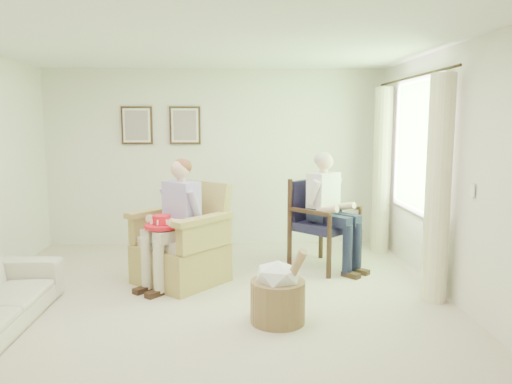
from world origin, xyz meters
TOP-DOWN VIEW (x-y plane):
  - floor at (0.00, 0.00)m, footprint 5.50×5.50m
  - back_wall at (0.00, 2.75)m, footprint 5.00×0.04m
  - front_wall at (0.00, -2.75)m, footprint 5.00×0.04m
  - right_wall at (2.50, 0.00)m, footprint 0.04×5.50m
  - ceiling at (0.00, 0.00)m, footprint 5.00×5.50m
  - window at (2.46, 1.20)m, footprint 0.13×2.50m
  - curtain_left at (2.33, 0.22)m, footprint 0.34×0.34m
  - curtain_right at (2.33, 2.18)m, footprint 0.34×0.34m
  - framed_print_left at (-1.15, 2.71)m, footprint 0.45×0.05m
  - framed_print_right at (-0.45, 2.71)m, footprint 0.45×0.05m
  - wicker_armchair at (-0.35, 0.93)m, footprint 0.89×0.88m
  - wood_armchair at (1.41, 1.50)m, footprint 0.71×0.67m
  - person_wicker at (-0.35, 0.78)m, footprint 0.40×0.63m
  - person_dark at (1.41, 1.32)m, footprint 0.40×0.63m
  - red_hat at (-0.52, 0.64)m, footprint 0.37×0.37m
  - hatbox at (0.67, -0.31)m, footprint 0.63×0.63m

SIDE VIEW (x-z plane):
  - floor at x=0.00m, z-range 0.00..0.00m
  - hatbox at x=0.67m, z-range -0.08..0.66m
  - wicker_armchair at x=-0.35m, z-range -0.21..0.93m
  - wood_armchair at x=1.41m, z-range 0.05..1.15m
  - red_hat at x=-0.52m, z-range 0.67..0.81m
  - person_wicker at x=-0.35m, z-range 0.13..1.53m
  - person_dark at x=1.41m, z-range 0.14..1.57m
  - curtain_left at x=2.33m, z-range 0.00..2.30m
  - curtain_right at x=2.33m, z-range 0.00..2.30m
  - back_wall at x=0.00m, z-range 0.00..2.60m
  - front_wall at x=0.00m, z-range 0.00..2.60m
  - right_wall at x=2.50m, z-range 0.00..2.60m
  - window at x=2.46m, z-range 0.77..2.40m
  - framed_print_left at x=-1.15m, z-range 1.51..2.06m
  - framed_print_right at x=-0.45m, z-range 1.51..2.06m
  - ceiling at x=0.00m, z-range 2.59..2.61m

